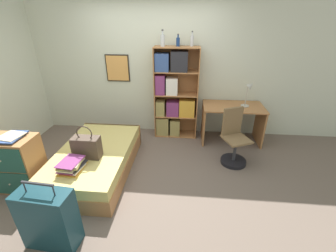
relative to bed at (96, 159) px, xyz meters
name	(u,v)px	position (x,y,z in m)	size (l,w,h in m)	color
ground_plane	(143,173)	(0.75, -0.02, -0.19)	(14.00, 14.00, 0.00)	#66564C
wall_back	(155,69)	(0.74, 1.53, 1.11)	(10.00, 0.09, 2.60)	beige
bed	(96,159)	(0.00, 0.00, 0.00)	(1.07, 1.81, 0.39)	#A36B3D
handbag	(87,147)	(0.00, -0.21, 0.36)	(0.38, 0.19, 0.49)	#47382D
book_stack_on_bed	(72,165)	(-0.08, -0.53, 0.27)	(0.33, 0.37, 0.14)	gold
suitcase	(49,219)	(0.03, -1.30, 0.15)	(0.57, 0.29, 0.82)	#143842
dresser	(17,163)	(-0.91, -0.48, 0.20)	(0.62, 0.43, 0.79)	#A36B3D
magazine_pile_on_dresser	(11,137)	(-0.86, -0.47, 0.62)	(0.31, 0.36, 0.04)	#334C84
bookcase	(173,96)	(1.11, 1.31, 0.65)	(0.83, 0.33, 1.74)	#A36B3D
bottle_green	(163,40)	(0.93, 1.28, 1.66)	(0.07, 0.07, 0.28)	#B7BCC1
bottle_brown	(178,42)	(1.20, 1.34, 1.63)	(0.06, 0.06, 0.20)	navy
bottle_clear	(192,40)	(1.44, 1.36, 1.65)	(0.06, 0.06, 0.25)	#B7BCC1
desk	(232,117)	(2.26, 1.16, 0.31)	(1.11, 0.64, 0.73)	#A36B3D
desk_lamp	(249,89)	(2.49, 1.17, 0.86)	(0.20, 0.15, 0.47)	#ADA89E
desk_chair	(234,145)	(2.19, 0.43, 0.12)	(0.50, 0.50, 0.93)	black
waste_bin	(233,136)	(2.31, 1.10, -0.07)	(0.24, 0.24, 0.25)	#B7B2A8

